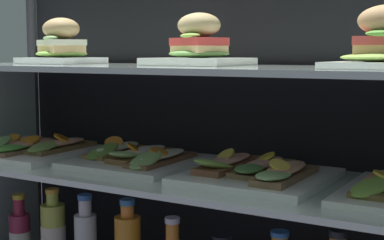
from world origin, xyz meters
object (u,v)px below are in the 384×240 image
(open_sandwich_tray_left_of_center, at_px, (138,157))
(plated_roll_sandwich_center, at_px, (61,45))
(plated_roll_sandwich_left_of_center, at_px, (199,47))
(open_sandwich_tray_mid_right, at_px, (32,149))
(open_sandwich_tray_far_right, at_px, (257,172))
(juice_bottle_back_left, at_px, (53,237))
(juice_bottle_front_fourth, at_px, (20,237))

(open_sandwich_tray_left_of_center, bearing_deg, plated_roll_sandwich_center, 177.59)
(plated_roll_sandwich_left_of_center, relative_size, open_sandwich_tray_mid_right, 0.68)
(open_sandwich_tray_far_right, distance_m, juice_bottle_back_left, 0.65)
(plated_roll_sandwich_center, relative_size, open_sandwich_tray_left_of_center, 0.58)
(open_sandwich_tray_far_right, relative_size, juice_bottle_back_left, 1.27)
(open_sandwich_tray_left_of_center, xyz_separation_m, juice_bottle_back_left, (-0.27, -0.02, -0.24))
(open_sandwich_tray_far_right, bearing_deg, juice_bottle_back_left, 179.37)
(plated_roll_sandwich_left_of_center, distance_m, juice_bottle_back_left, 0.67)
(plated_roll_sandwich_left_of_center, relative_size, open_sandwich_tray_left_of_center, 0.68)
(open_sandwich_tray_left_of_center, distance_m, juice_bottle_back_left, 0.37)
(open_sandwich_tray_far_right, height_order, juice_bottle_back_left, open_sandwich_tray_far_right)
(open_sandwich_tray_far_right, height_order, juice_bottle_front_fourth, open_sandwich_tray_far_right)
(juice_bottle_back_left, bearing_deg, open_sandwich_tray_far_right, -0.63)
(juice_bottle_back_left, bearing_deg, juice_bottle_front_fourth, -177.28)
(juice_bottle_front_fourth, bearing_deg, open_sandwich_tray_left_of_center, 3.26)
(plated_roll_sandwich_left_of_center, bearing_deg, juice_bottle_front_fourth, -175.30)
(open_sandwich_tray_mid_right, xyz_separation_m, juice_bottle_back_left, (0.05, 0.02, -0.24))
(open_sandwich_tray_left_of_center, bearing_deg, plated_roll_sandwich_left_of_center, 8.27)
(plated_roll_sandwich_left_of_center, bearing_deg, open_sandwich_tray_far_right, -15.19)
(open_sandwich_tray_far_right, relative_size, juice_bottle_front_fourth, 1.45)
(open_sandwich_tray_left_of_center, xyz_separation_m, open_sandwich_tray_far_right, (0.33, -0.02, 0.00))
(plated_roll_sandwich_center, bearing_deg, open_sandwich_tray_mid_right, -141.99)
(open_sandwich_tray_mid_right, relative_size, juice_bottle_back_left, 1.27)
(plated_roll_sandwich_left_of_center, xyz_separation_m, open_sandwich_tray_far_right, (0.17, -0.05, -0.27))
(plated_roll_sandwich_center, xyz_separation_m, open_sandwich_tray_left_of_center, (0.25, -0.01, -0.28))
(open_sandwich_tray_mid_right, xyz_separation_m, juice_bottle_front_fourth, (-0.08, 0.02, -0.26))
(plated_roll_sandwich_center, bearing_deg, plated_roll_sandwich_left_of_center, 1.73)
(plated_roll_sandwich_left_of_center, height_order, open_sandwich_tray_mid_right, plated_roll_sandwich_left_of_center)
(plated_roll_sandwich_center, height_order, juice_bottle_front_fourth, plated_roll_sandwich_center)
(open_sandwich_tray_far_right, bearing_deg, juice_bottle_front_fourth, 179.94)
(plated_roll_sandwich_center, xyz_separation_m, open_sandwich_tray_mid_right, (-0.07, -0.05, -0.28))
(open_sandwich_tray_mid_right, bearing_deg, juice_bottle_front_fourth, 167.15)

